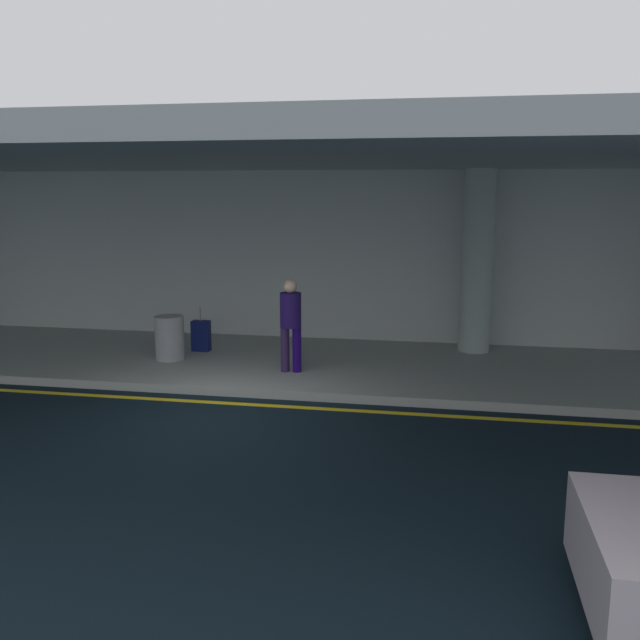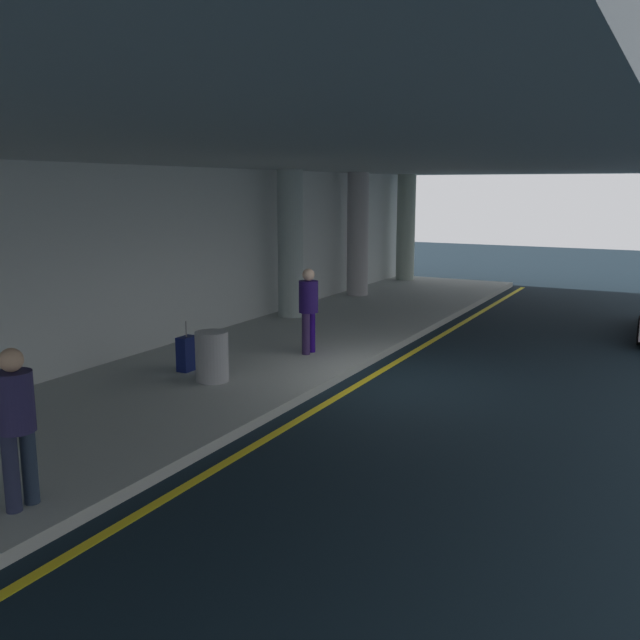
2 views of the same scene
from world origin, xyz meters
TOP-DOWN VIEW (x-y plane):
  - ground_plane at (0.00, 0.00)m, footprint 60.00×60.00m
  - sidewalk at (0.00, 3.10)m, footprint 26.00×4.20m
  - lane_stripe_yellow at (0.00, 0.65)m, footprint 26.00×0.14m
  - support_column_left_mid at (4.00, 4.56)m, footprint 0.64×0.64m
  - ceiling_overhang at (0.00, 2.60)m, footprint 28.00×13.20m
  - terminal_back_wall at (0.00, 5.35)m, footprint 26.00×0.30m
  - traveler_with_luggage at (0.71, 2.24)m, footprint 0.38×0.38m
  - suitcase_upright_primary at (-1.47, 3.53)m, footprint 0.36×0.22m
  - trash_bin_steel at (-1.81, 2.72)m, footprint 0.56×0.56m

SIDE VIEW (x-z plane):
  - ground_plane at x=0.00m, z-range 0.00..0.00m
  - lane_stripe_yellow at x=0.00m, z-range 0.00..0.01m
  - sidewalk at x=0.00m, z-range 0.00..0.15m
  - suitcase_upright_primary at x=-1.47m, z-range 0.01..0.91m
  - trash_bin_steel at x=-1.81m, z-range 0.15..1.00m
  - traveler_with_luggage at x=0.71m, z-range 0.27..1.95m
  - terminal_back_wall at x=0.00m, z-range 0.00..3.80m
  - support_column_left_mid at x=4.00m, z-range 0.15..3.80m
  - ceiling_overhang at x=0.00m, z-range 3.80..4.10m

